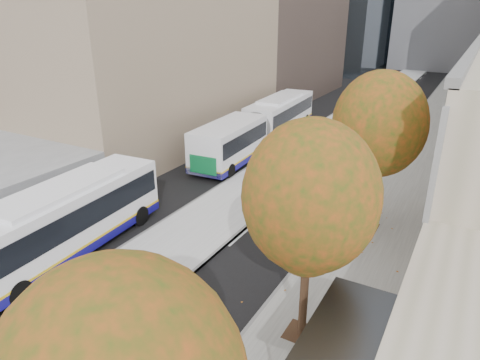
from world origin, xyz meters
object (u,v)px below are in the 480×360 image
Objects in this scene: cyclist at (152,341)px; distant_car at (364,84)px; bus_far at (262,125)px; bus_shelter at (350,344)px.

cyclist is 54.02m from distant_car.
distant_car is (0.60, 30.85, -0.97)m from bus_far.
bus_far is at bearing 100.40° from cyclist.
bus_far reaches higher than distant_car.
bus_far is 9.76× the size of cyclist.
distant_car is at bearing 103.80° from bus_shelter.
cyclist is 0.45× the size of distant_car.
distant_car is (-6.99, 53.56, 0.01)m from cyclist.
bus_shelter is 25.29m from bus_far.
bus_far is 23.97m from cyclist.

